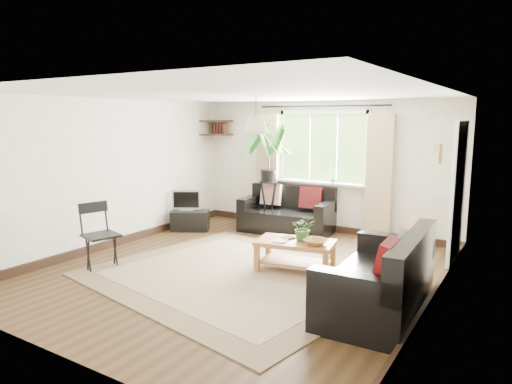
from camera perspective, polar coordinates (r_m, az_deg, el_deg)
The scene contains 24 objects.
floor at distance 6.41m, azimuth -1.91°, elevation -9.80°, with size 5.50×5.50×0.00m, color #301E10.
ceiling at distance 6.07m, azimuth -2.03°, elevation 12.16°, with size 5.50×5.50×0.00m, color white.
wall_back at distance 8.53m, azimuth 8.35°, elevation 3.16°, with size 5.00×0.02×2.40m, color beige.
wall_front at distance 4.17m, azimuth -23.51°, elevation -3.90°, with size 5.00×0.02×2.40m, color beige.
wall_left at distance 7.78m, azimuth -17.48°, elevation 2.25°, with size 0.02×5.50×2.40m, color beige.
wall_right at distance 5.19m, azimuth 21.66°, elevation -1.31°, with size 0.02×5.50×2.40m, color beige.
rug at distance 6.20m, azimuth -2.42°, elevation -10.37°, with size 3.61×3.09×0.02m, color beige.
window at distance 8.46m, azimuth 8.30°, elevation 5.49°, with size 2.50×0.16×2.16m, color white, non-canonical shape.
door at distance 6.88m, azimuth 23.86°, elevation -0.67°, with size 0.06×0.96×2.06m, color silver.
corner_shelf at distance 9.40m, azimuth -4.98°, elevation 7.99°, with size 0.50×0.50×0.34m, color black, non-canonical shape.
pendant_lamp at distance 6.40m, azimuth -0.00°, elevation 8.88°, with size 0.36×0.36×0.54m, color beige, non-canonical shape.
wall_sconce at distance 5.43m, azimuth 21.85°, elevation 4.87°, with size 0.12×0.12×0.28m, color beige, non-canonical shape.
sofa_back at distance 8.44m, azimuth 3.87°, elevation -2.37°, with size 1.68×0.84×0.79m, color black, non-canonical shape.
sofa_right at distance 5.21m, azimuth 14.93°, elevation -9.74°, with size 0.90×1.81×0.85m, color black, non-canonical shape.
coffee_table at distance 6.36m, azimuth 4.92°, elevation -7.96°, with size 1.05×0.57×0.43m, color brown, non-canonical shape.
table_plant at distance 6.27m, azimuth 5.93°, elevation -4.49°, with size 0.32×0.28×0.35m, color #305A24.
bowl at distance 6.12m, azimuth 7.47°, elevation -6.21°, with size 0.31×0.31×0.08m, color olive.
book_a at distance 6.28m, azimuth 2.35°, elevation -6.00°, with size 0.17×0.24×0.02m, color white.
book_b at distance 6.46m, azimuth 3.43°, elevation -5.58°, with size 0.16×0.22×0.02m, color #533021.
tv_stand at distance 8.68m, azimuth -8.24°, elevation -3.54°, with size 0.69×0.39×0.37m, color black.
tv at distance 8.65m, azimuth -8.70°, elevation -0.97°, with size 0.53×0.18×0.41m, color #A5A5AA, non-canonical shape.
palm_stand at distance 8.56m, azimuth 1.58°, elevation 1.92°, with size 0.78×0.78×2.00m, color black, non-canonical shape.
folding_chair at distance 6.72m, azimuth -18.79°, elevation -5.31°, with size 0.48×0.48×0.92m, color black, non-canonical shape.
sill_plant at distance 8.34m, azimuth 9.57°, elevation 2.05°, with size 0.14×0.10×0.27m, color #2D6023.
Camera 1 is at (3.37, -5.04, 2.09)m, focal length 32.00 mm.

